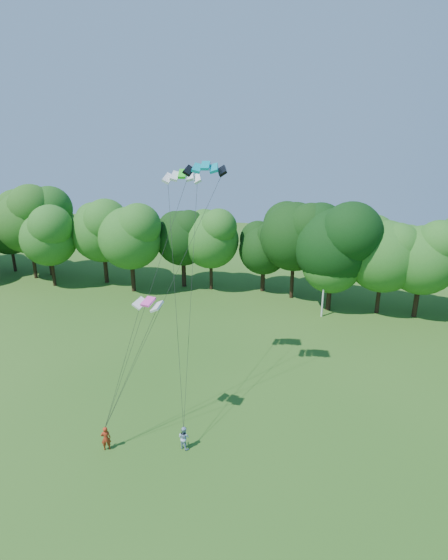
# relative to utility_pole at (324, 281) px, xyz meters

# --- Properties ---
(utility_pole) EXTENTS (1.52, 0.55, 7.83)m
(utility_pole) POSITION_rel_utility_pole_xyz_m (0.00, 0.00, 0.00)
(utility_pole) COLOR silver
(utility_pole) RESTS_ON ground
(kite_flyer_left) EXTENTS (0.72, 0.65, 1.66)m
(kite_flyer_left) POSITION_rel_utility_pole_xyz_m (-11.92, -24.82, -3.21)
(kite_flyer_left) COLOR #A32D15
(kite_flyer_left) RESTS_ON ground
(kite_flyer_right) EXTENTS (0.92, 0.82, 1.55)m
(kite_flyer_right) POSITION_rel_utility_pole_xyz_m (-7.24, -23.41, -3.26)
(kite_flyer_right) COLOR #9AB6D6
(kite_flyer_right) RESTS_ON ground
(kite_teal) EXTENTS (2.88, 1.71, 0.52)m
(kite_teal) POSITION_rel_utility_pole_xyz_m (-7.48, -17.38, 12.94)
(kite_teal) COLOR #0597A5
(kite_teal) RESTS_ON ground
(kite_green) EXTENTS (2.79, 1.69, 0.60)m
(kite_green) POSITION_rel_utility_pole_xyz_m (-9.81, -15.38, 12.19)
(kite_green) COLOR #25E322
(kite_green) RESTS_ON ground
(kite_pink) EXTENTS (1.93, 1.17, 0.38)m
(kite_pink) POSITION_rel_utility_pole_xyz_m (-9.68, -22.28, 5.27)
(kite_pink) COLOR #FB45B7
(kite_pink) RESTS_ON ground
(tree_back_west) EXTENTS (8.99, 8.99, 13.07)m
(tree_back_west) POSITION_rel_utility_pole_xyz_m (-38.44, 3.13, 4.13)
(tree_back_west) COLOR #2F1F13
(tree_back_west) RESTS_ON ground
(tree_back_center) EXTENTS (9.25, 9.25, 13.46)m
(tree_back_center) POSITION_rel_utility_pole_xyz_m (0.64, 2.50, 4.37)
(tree_back_center) COLOR black
(tree_back_center) RESTS_ON ground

